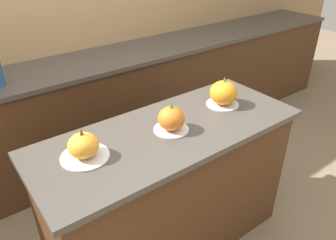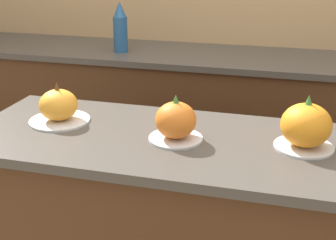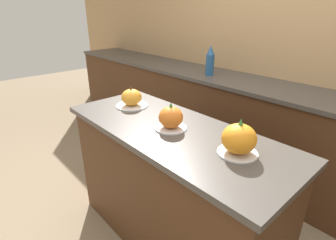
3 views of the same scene
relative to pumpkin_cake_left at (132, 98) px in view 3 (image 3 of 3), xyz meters
The scene contains 8 objects.
ground_plane 1.07m from the pumpkin_cake_left, ahead, with size 12.00×12.00×0.00m, color #847056.
wall_back 1.56m from the pumpkin_cake_left, 71.68° to the left, with size 8.00×0.06×2.50m.
kitchen_island 0.70m from the pumpkin_cake_left, ahead, with size 1.54×0.62×0.89m.
back_counter 1.32m from the pumpkin_cake_left, 66.83° to the left, with size 6.00×0.60×0.93m.
pumpkin_cake_left is the anchor object (origin of this frame).
pumpkin_cake_center 0.48m from the pumpkin_cake_left, ahead, with size 0.19×0.19×0.17m.
pumpkin_cake_right 0.92m from the pumpkin_cake_left, ahead, with size 0.20×0.20×0.19m.
bottle_tall 1.07m from the pumpkin_cake_left, 97.46° to the left, with size 0.08×0.08×0.29m.
Camera 3 is at (1.05, -0.98, 1.56)m, focal length 28.00 mm.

